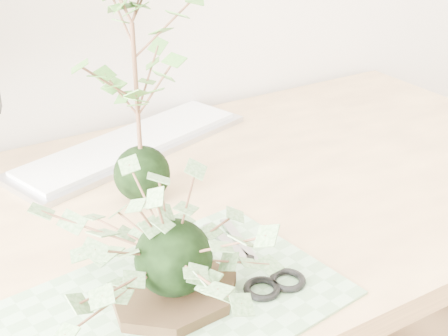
{
  "coord_description": "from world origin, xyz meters",
  "views": [
    {
      "loc": [
        -0.4,
        0.48,
        1.23
      ],
      "look_at": [
        0.0,
        1.14,
        0.84
      ],
      "focal_mm": 50.0,
      "sensor_mm": 36.0,
      "label": 1
    }
  ],
  "objects_px": {
    "desk": "(150,265)",
    "maple_kokedama": "(133,38)",
    "keyboard": "(131,145)",
    "ivy_kokedama": "(172,226)"
  },
  "relations": [
    {
      "from": "ivy_kokedama",
      "to": "maple_kokedama",
      "type": "relative_size",
      "value": 0.93
    },
    {
      "from": "desk",
      "to": "keyboard",
      "type": "distance_m",
      "value": 0.27
    },
    {
      "from": "ivy_kokedama",
      "to": "desk",
      "type": "bearing_deg",
      "value": 74.75
    },
    {
      "from": "ivy_kokedama",
      "to": "keyboard",
      "type": "xyz_separation_m",
      "value": [
        0.13,
        0.44,
        -0.1
      ]
    },
    {
      "from": "desk",
      "to": "maple_kokedama",
      "type": "bearing_deg",
      "value": 69.36
    },
    {
      "from": "ivy_kokedama",
      "to": "keyboard",
      "type": "bearing_deg",
      "value": 72.86
    },
    {
      "from": "desk",
      "to": "maple_kokedama",
      "type": "xyz_separation_m",
      "value": [
        0.02,
        0.05,
        0.35
      ]
    },
    {
      "from": "desk",
      "to": "keyboard",
      "type": "relative_size",
      "value": 3.19
    },
    {
      "from": "ivy_kokedama",
      "to": "maple_kokedama",
      "type": "distance_m",
      "value": 0.31
    },
    {
      "from": "ivy_kokedama",
      "to": "keyboard",
      "type": "height_order",
      "value": "ivy_kokedama"
    }
  ]
}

